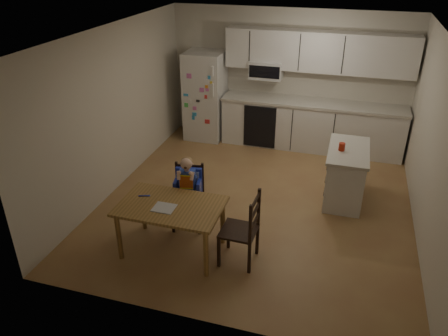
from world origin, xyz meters
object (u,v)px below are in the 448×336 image
Objects in this scene: refrigerator at (205,96)px; red_cup at (342,147)px; dining_table at (171,211)px; chair_side at (247,225)px; chair_booster at (188,184)px; kitchen_island at (346,174)px.

refrigerator is 3.21m from red_cup.
dining_table is at bearing -77.78° from refrigerator.
red_cup is 0.12× the size of chair_side.
chair_booster is (-1.91, -1.27, -0.24)m from red_cup.
refrigerator reaches higher than red_cup.
refrigerator is at bearing -152.58° from chair_side.
refrigerator reaches higher than dining_table.
chair_booster reaches higher than red_cup.
red_cup is at bearing 154.06° from chair_side.
chair_side is at bearing 2.86° from dining_table.
chair_side is (0.95, -0.57, -0.10)m from chair_booster.
refrigerator is at bearing 147.01° from red_cup.
red_cup is 2.31m from chair_booster.
refrigerator is 1.53× the size of kitchen_island.
chair_side is (-0.96, -1.84, -0.34)m from red_cup.
chair_booster is at bearing -146.64° from kitchen_island.
chair_booster is at bearing -119.08° from chair_side.
chair_booster is (0.78, -3.02, -0.22)m from refrigerator.
dining_table is (-1.91, -1.89, -0.29)m from red_cup.
red_cup is at bearing 23.69° from chair_booster.
red_cup is 2.70m from dining_table.
kitchen_island is 9.86× the size of red_cup.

